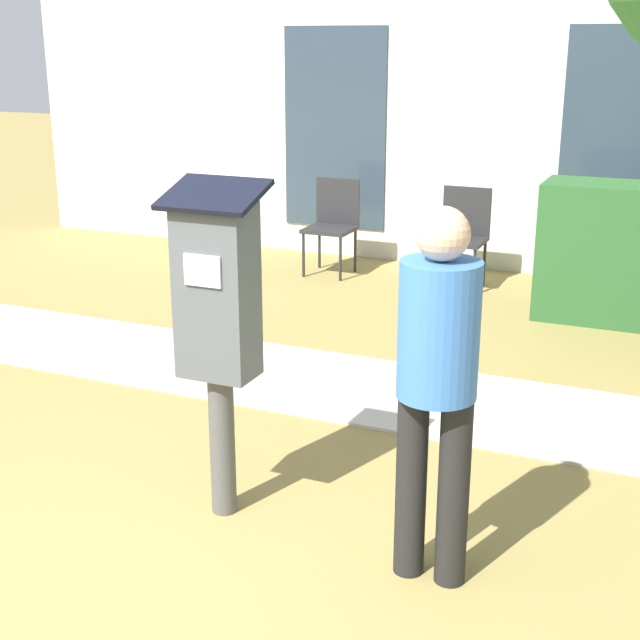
# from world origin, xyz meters

# --- Properties ---
(ground_plane) EXTENTS (40.00, 40.00, 0.00)m
(ground_plane) POSITION_xyz_m (0.00, 0.00, 0.00)
(ground_plane) COLOR olive
(sidewalk) EXTENTS (12.00, 1.10, 0.02)m
(sidewalk) POSITION_xyz_m (0.00, 2.82, 0.01)
(sidewalk) COLOR #B7B2A8
(sidewalk) RESTS_ON ground
(building_facade) EXTENTS (10.00, 0.26, 3.20)m
(building_facade) POSITION_xyz_m (0.00, 6.40, 1.60)
(building_facade) COLOR silver
(building_facade) RESTS_ON ground
(parking_meter) EXTENTS (0.44, 0.31, 1.59)m
(parking_meter) POSITION_xyz_m (0.19, 1.11, 1.02)
(parking_meter) COLOR #4C4C4C
(parking_meter) RESTS_ON ground
(person_standing) EXTENTS (0.32, 0.32, 1.58)m
(person_standing) POSITION_xyz_m (1.25, 0.98, 0.93)
(person_standing) COLOR black
(person_standing) RESTS_ON ground
(outdoor_chair_left) EXTENTS (0.44, 0.44, 0.90)m
(outdoor_chair_left) POSITION_xyz_m (-1.12, 5.58, 0.53)
(outdoor_chair_left) COLOR #262628
(outdoor_chair_left) RESTS_ON ground
(outdoor_chair_middle) EXTENTS (0.44, 0.44, 0.90)m
(outdoor_chair_middle) POSITION_xyz_m (0.15, 5.58, 0.53)
(outdoor_chair_middle) COLOR #262628
(outdoor_chair_middle) RESTS_ON ground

